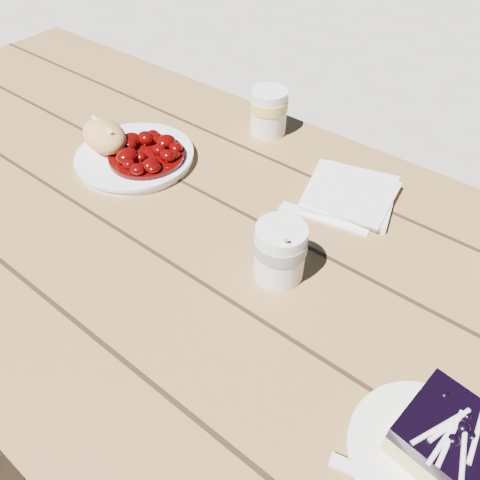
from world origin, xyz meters
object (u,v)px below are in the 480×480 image
Objects in this scene: main_plate at (135,157)px; dessert_plate at (426,456)px; picnic_table at (234,312)px; second_cup at (269,112)px; bread_roll at (105,136)px; coffee_cup at (280,252)px; blueberry_cake at (450,439)px.

dessert_plate is at bearing -15.77° from main_plate.
picnic_table is 0.42m from dessert_plate.
dessert_plate is 1.80× the size of second_cup.
bread_roll is 1.19× the size of coffee_cup.
bread_roll is 0.74m from dessert_plate.
coffee_cup reaches higher than picnic_table.
picnic_table is 11.99× the size of dessert_plate.
dessert_plate is 0.68m from second_cup.
coffee_cup is 0.40m from second_cup.
picnic_table is at bearing -13.46° from main_plate.
second_cup is at bearing 60.38° from main_plate.
coffee_cup reaches higher than blueberry_cake.
blueberry_cake is (0.68, -0.17, 0.03)m from main_plate.
main_plate is 0.07m from bread_roll.
blueberry_cake reaches higher than main_plate.
main_plate is 0.69m from dessert_plate.
dessert_plate is 1.53× the size of blueberry_cake.
second_cup is (-0.16, 0.32, 0.21)m from picnic_table.
coffee_cup is at bearing 3.78° from picnic_table.
blueberry_cake is at bearing -20.00° from coffee_cup.
bread_roll reaches higher than blueberry_cake.
coffee_cup is (0.44, -0.05, 0.00)m from bread_roll.
picnic_table is 0.42m from bread_roll.
second_cup reaches higher than dessert_plate.
bread_roll is (-0.36, 0.05, 0.21)m from picnic_table.
bread_roll reaches higher than picnic_table.
coffee_cup is at bearing -6.12° from bread_roll.
coffee_cup reaches higher than dessert_plate.
blueberry_cake is at bearing -15.10° from picnic_table.
bread_roll is at bearing -160.02° from main_plate.
coffee_cup is (-0.29, 0.11, 0.01)m from blueberry_cake.
coffee_cup reaches higher than bread_roll.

